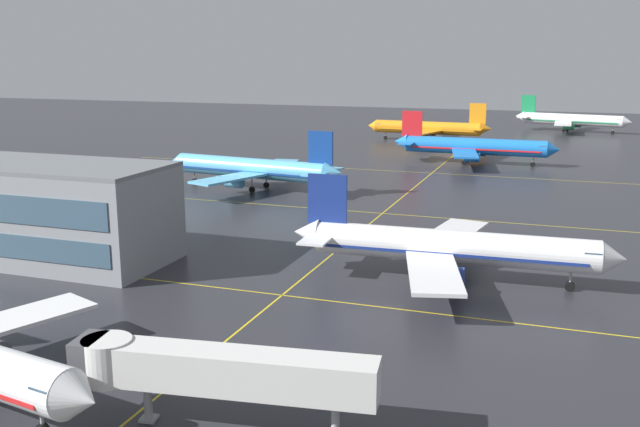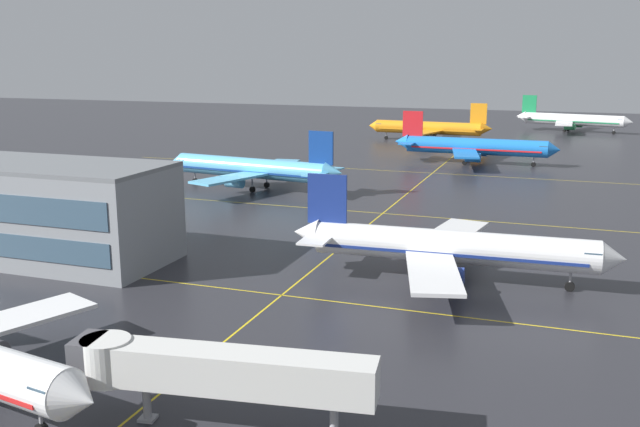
# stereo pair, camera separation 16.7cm
# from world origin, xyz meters

# --- Properties ---
(airliner_second_row) EXTENTS (35.61, 30.71, 11.08)m
(airliner_second_row) POSITION_xyz_m (15.07, 49.25, 3.78)
(airliner_second_row) COLOR white
(airliner_second_row) RESTS_ON ground
(airliner_third_row) EXTENTS (36.41, 31.18, 11.32)m
(airliner_third_row) POSITION_xyz_m (-27.44, 90.92, 3.86)
(airliner_third_row) COLOR #5BB7E5
(airliner_third_row) RESTS_ON ground
(airliner_far_left_stand) EXTENTS (36.77, 31.81, 11.46)m
(airliner_far_left_stand) POSITION_xyz_m (6.13, 135.93, 3.91)
(airliner_far_left_stand) COLOR blue
(airliner_far_left_stand) RESTS_ON ground
(airliner_far_right_stand) EXTENTS (35.60, 30.71, 11.08)m
(airliner_far_right_stand) POSITION_xyz_m (-11.39, 174.65, 3.78)
(airliner_far_right_stand) COLOR orange
(airliner_far_right_stand) RESTS_ON ground
(airliner_distant_taxiway) EXTENTS (35.81, 30.41, 11.20)m
(airliner_distant_taxiway) POSITION_xyz_m (26.31, 215.12, 3.83)
(airliner_distant_taxiway) COLOR white
(airliner_distant_taxiway) RESTS_ON ground
(taxiway_markings) EXTENTS (140.64, 179.07, 0.01)m
(taxiway_markings) POSITION_xyz_m (0.00, 59.05, 0.00)
(taxiway_markings) COLOR yellow
(taxiway_markings) RESTS_ON ground
(jet_bridge) EXTENTS (20.55, 5.64, 5.58)m
(jet_bridge) POSITION_xyz_m (5.15, 12.76, 4.06)
(jet_bridge) COLOR silver
(jet_bridge) RESTS_ON ground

